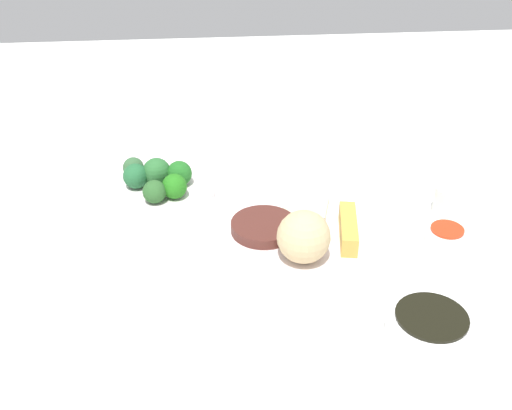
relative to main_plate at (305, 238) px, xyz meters
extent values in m
cube|color=white|center=(0.01, -0.01, -0.02)|extent=(2.20, 2.20, 0.02)
cylinder|color=white|center=(0.00, 0.00, 0.00)|extent=(0.25, 0.25, 0.02)
sphere|color=tan|center=(-0.06, 0.01, 0.05)|extent=(0.08, 0.08, 0.08)
cube|color=gold|center=(-0.01, -0.06, 0.02)|extent=(0.11, 0.04, 0.03)
cube|color=beige|center=(0.06, -0.01, 0.02)|extent=(0.09, 0.09, 0.01)
cylinder|color=#4F251F|center=(0.01, 0.06, 0.02)|extent=(0.10, 0.10, 0.02)
cylinder|color=white|center=(0.17, 0.25, 0.00)|extent=(0.23, 0.23, 0.01)
sphere|color=#2B6831|center=(0.18, 0.24, 0.03)|extent=(0.05, 0.05, 0.05)
sphere|color=#206721|center=(0.18, 0.20, 0.03)|extent=(0.04, 0.04, 0.04)
sphere|color=#236035|center=(0.17, 0.27, 0.03)|extent=(0.04, 0.04, 0.04)
sphere|color=#23741A|center=(0.13, 0.21, 0.03)|extent=(0.04, 0.04, 0.04)
sphere|color=#2B5B29|center=(0.12, 0.24, 0.03)|extent=(0.04, 0.04, 0.04)
sphere|color=#345E37|center=(0.21, 0.28, 0.03)|extent=(0.04, 0.04, 0.04)
cylinder|color=white|center=(-0.23, -0.12, 0.01)|extent=(0.11, 0.11, 0.04)
cylinder|color=black|center=(-0.23, -0.12, 0.03)|extent=(0.09, 0.09, 0.00)
cylinder|color=white|center=(-0.03, -0.22, 0.01)|extent=(0.06, 0.06, 0.03)
cylinder|color=red|center=(-0.03, -0.22, 0.02)|extent=(0.05, 0.05, 0.00)
cylinder|color=silver|center=(0.06, -0.26, 0.02)|extent=(0.06, 0.06, 0.05)
camera|label=1|loc=(-0.78, 0.15, 0.55)|focal=43.00mm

